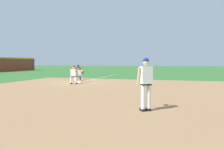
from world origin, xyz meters
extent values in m
plane|color=#336B2D|center=(0.00, 0.00, 0.00)|extent=(160.00, 160.00, 0.00)
cube|color=#9E754C|center=(-4.60, -3.40, 0.00)|extent=(18.00, 18.00, 0.01)
cube|color=white|center=(6.64, 0.00, 0.01)|extent=(13.29, 0.10, 0.00)
cube|color=white|center=(0.00, 0.00, 0.04)|extent=(0.38, 0.38, 0.09)
sphere|color=white|center=(-4.70, -3.93, 0.04)|extent=(0.07, 0.07, 0.07)
cube|color=black|center=(-9.24, -6.69, 0.04)|extent=(0.27, 0.24, 0.09)
cylinder|color=white|center=(-9.27, -6.72, 0.50)|extent=(0.15, 0.15, 0.84)
cube|color=black|center=(-9.11, -6.87, 0.04)|extent=(0.27, 0.24, 0.09)
cylinder|color=white|center=(-9.14, -6.89, 0.50)|extent=(0.15, 0.15, 0.84)
cube|color=black|center=(-9.21, -6.80, 0.94)|extent=(0.36, 0.39, 0.06)
cube|color=white|center=(-9.21, -6.80, 1.26)|extent=(0.43, 0.46, 0.60)
sphere|color=#DBB28E|center=(-9.19, -6.79, 1.69)|extent=(0.21, 0.21, 0.21)
sphere|color=navy|center=(-9.19, -6.79, 1.76)|extent=(0.20, 0.20, 0.20)
cube|color=navy|center=(-9.12, -6.74, 1.74)|extent=(0.19, 0.20, 0.02)
cylinder|color=#DBB28E|center=(-9.30, -6.56, 1.23)|extent=(0.21, 0.18, 0.59)
cylinder|color=#DBB28E|center=(-8.82, -6.83, 1.35)|extent=(0.48, 0.39, 0.41)
ellipsoid|color=brown|center=(-8.75, -6.78, 1.19)|extent=(0.36, 0.34, 0.34)
cube|color=black|center=(0.81, 0.11, 0.04)|extent=(0.27, 0.24, 0.09)
cylinder|color=white|center=(0.84, 0.13, 0.28)|extent=(0.15, 0.15, 0.40)
cube|color=black|center=(0.45, 0.59, 0.04)|extent=(0.27, 0.24, 0.09)
cylinder|color=white|center=(0.48, 0.62, 0.28)|extent=(0.15, 0.15, 0.40)
cube|color=black|center=(0.66, 0.37, 0.50)|extent=(0.36, 0.39, 0.06)
cube|color=white|center=(0.66, 0.37, 0.78)|extent=(0.43, 0.46, 0.52)
sphere|color=tan|center=(0.64, 0.36, 1.17)|extent=(0.21, 0.21, 0.21)
sphere|color=navy|center=(0.64, 0.36, 1.24)|extent=(0.20, 0.20, 0.20)
cube|color=navy|center=(0.57, 0.31, 1.22)|extent=(0.19, 0.20, 0.02)
cylinder|color=tan|center=(0.47, -0.07, 0.92)|extent=(0.52, 0.42, 0.24)
cylinder|color=tan|center=(0.43, 0.52, 0.72)|extent=(0.24, 0.21, 0.58)
ellipsoid|color=brown|center=(0.30, -0.20, 0.85)|extent=(0.29, 0.29, 0.35)
cube|color=black|center=(-1.34, 0.06, 0.04)|extent=(0.27, 0.14, 0.09)
cylinder|color=white|center=(-1.38, 0.05, 0.33)|extent=(0.15, 0.15, 0.50)
cube|color=black|center=(-1.30, -0.34, 0.04)|extent=(0.27, 0.14, 0.09)
cylinder|color=white|center=(-1.34, -0.34, 0.33)|extent=(0.15, 0.15, 0.50)
cube|color=black|center=(-1.36, -0.15, 0.60)|extent=(0.23, 0.36, 0.06)
cube|color=white|center=(-1.36, -0.15, 0.89)|extent=(0.28, 0.42, 0.54)
sphere|color=tan|center=(-1.34, -0.14, 1.29)|extent=(0.21, 0.21, 0.21)
sphere|color=maroon|center=(-1.34, -0.14, 1.36)|extent=(0.20, 0.20, 0.20)
cube|color=maroon|center=(-1.25, -0.13, 1.34)|extent=(0.13, 0.18, 0.02)
cylinder|color=tan|center=(-1.24, 0.12, 0.86)|extent=(0.33, 0.12, 0.56)
cylinder|color=tan|center=(-1.19, -0.38, 0.86)|extent=(0.33, 0.12, 0.56)
cube|color=black|center=(2.24, 0.93, 0.04)|extent=(0.28, 0.24, 0.09)
cylinder|color=#515154|center=(2.27, 0.95, 0.33)|extent=(0.15, 0.15, 0.50)
cube|color=black|center=(2.01, 1.25, 0.04)|extent=(0.28, 0.24, 0.09)
cylinder|color=#515154|center=(2.04, 1.28, 0.33)|extent=(0.15, 0.15, 0.50)
cube|color=black|center=(2.16, 1.11, 0.60)|extent=(0.36, 0.39, 0.06)
cube|color=#232326|center=(2.16, 1.11, 0.89)|extent=(0.43, 0.47, 0.54)
sphere|color=brown|center=(2.14, 1.10, 1.29)|extent=(0.21, 0.21, 0.21)
sphere|color=black|center=(2.14, 1.10, 1.36)|extent=(0.20, 0.20, 0.20)
cube|color=black|center=(2.07, 1.05, 1.34)|extent=(0.19, 0.20, 0.02)
cylinder|color=brown|center=(2.18, 0.82, 0.86)|extent=(0.32, 0.26, 0.56)
cylinder|color=brown|center=(1.90, 1.23, 0.86)|extent=(0.32, 0.26, 0.56)
camera|label=1|loc=(-16.77, -7.79, 1.71)|focal=35.00mm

